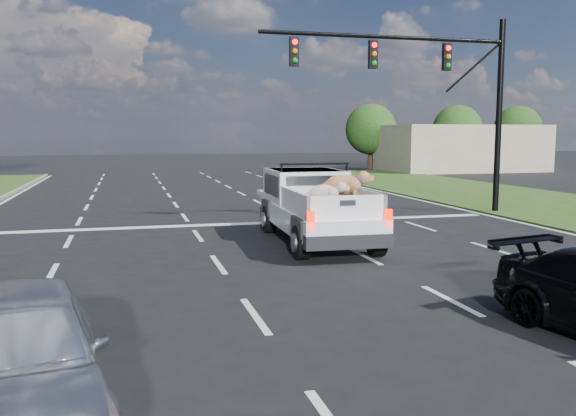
# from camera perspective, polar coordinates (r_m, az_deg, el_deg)

# --- Properties ---
(ground) EXTENTS (160.00, 160.00, 0.00)m
(ground) POSITION_cam_1_polar(r_m,az_deg,el_deg) (10.41, 6.48, -9.26)
(ground) COLOR black
(ground) RESTS_ON ground
(road_markings) EXTENTS (17.75, 60.00, 0.01)m
(road_markings) POSITION_cam_1_polar(r_m,az_deg,el_deg) (16.54, -1.82, -3.14)
(road_markings) COLOR silver
(road_markings) RESTS_ON ground
(traffic_signal) EXTENTS (9.11, 0.31, 7.00)m
(traffic_signal) POSITION_cam_1_polar(r_m,az_deg,el_deg) (22.66, 14.11, 11.35)
(traffic_signal) COLOR black
(traffic_signal) RESTS_ON ground
(building_right) EXTENTS (12.00, 7.00, 3.60)m
(building_right) POSITION_cam_1_polar(r_m,az_deg,el_deg) (50.36, 15.84, 5.42)
(building_right) COLOR #B7AA8B
(building_right) RESTS_ON ground
(tree_far_d) EXTENTS (4.20, 4.20, 5.40)m
(tree_far_d) POSITION_cam_1_polar(r_m,az_deg,el_deg) (51.23, 7.76, 7.30)
(tree_far_d) COLOR #332114
(tree_far_d) RESTS_ON ground
(tree_far_e) EXTENTS (4.20, 4.20, 5.40)m
(tree_far_e) POSITION_cam_1_polar(r_m,az_deg,el_deg) (54.81, 15.56, 7.08)
(tree_far_e) COLOR #332114
(tree_far_e) RESTS_ON ground
(tree_far_f) EXTENTS (4.20, 4.20, 5.40)m
(tree_far_f) POSITION_cam_1_polar(r_m,az_deg,el_deg) (58.07, 20.71, 6.87)
(tree_far_f) COLOR #332114
(tree_far_f) RESTS_ON ground
(pickup_truck) EXTENTS (2.33, 5.76, 2.13)m
(pickup_truck) POSITION_cam_1_polar(r_m,az_deg,el_deg) (16.44, 2.53, 0.27)
(pickup_truck) COLOR black
(pickup_truck) RESTS_ON ground
(silver_sedan) EXTENTS (2.26, 4.32, 1.40)m
(silver_sedan) POSITION_cam_1_polar(r_m,az_deg,el_deg) (6.78, -24.02, -12.58)
(silver_sedan) COLOR silver
(silver_sedan) RESTS_ON ground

